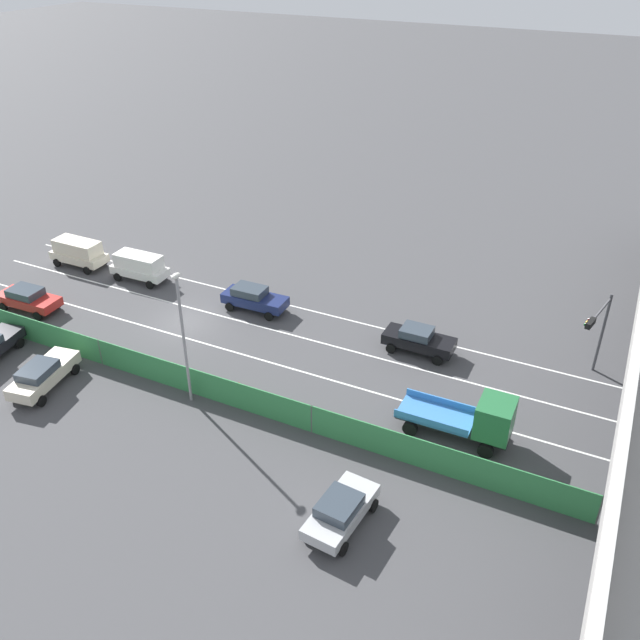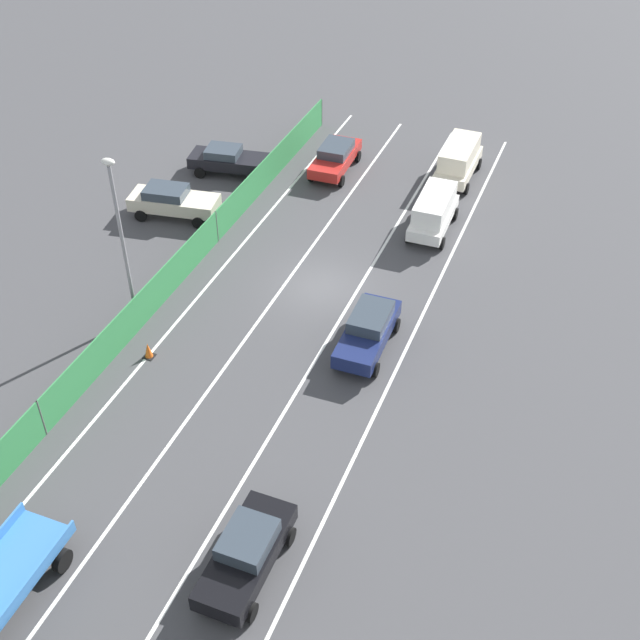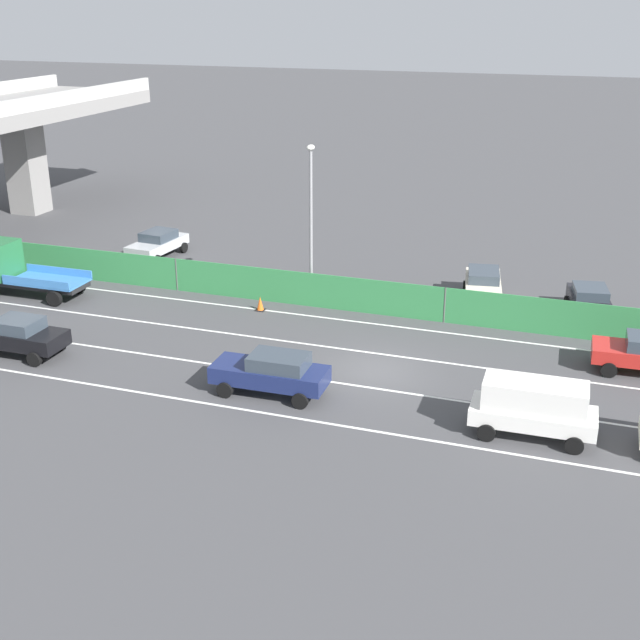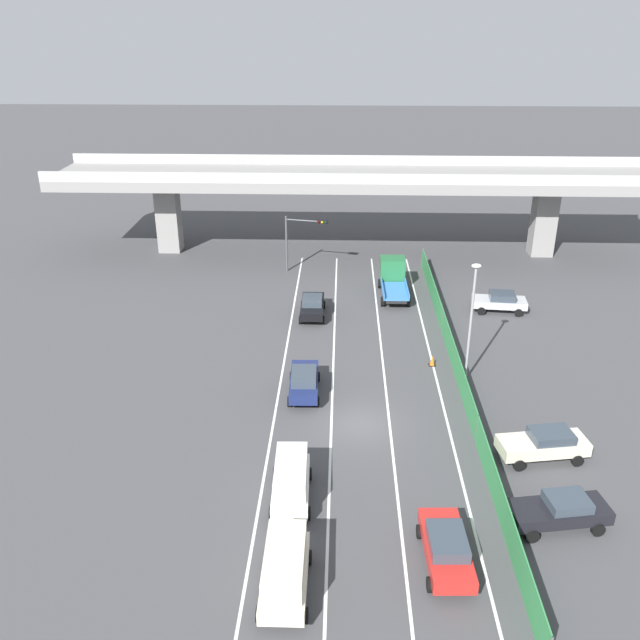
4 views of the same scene
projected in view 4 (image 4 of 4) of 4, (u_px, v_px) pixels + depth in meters
ground_plane at (360, 424)px, 39.07m from camera, size 300.00×300.00×0.00m
lane_line_left_edge at (282, 376)px, 44.25m from camera, size 0.14×47.06×0.01m
lane_line_mid_left at (333, 377)px, 44.15m from camera, size 0.14×47.06×0.01m
lane_line_mid_right at (384, 378)px, 44.05m from camera, size 0.14×47.06×0.01m
lane_line_right_edge at (436, 378)px, 43.94m from camera, size 0.14×47.06×0.01m
elevated_overpass at (355, 182)px, 64.43m from camera, size 57.37×8.89×8.75m
green_fence at (457, 367)px, 43.54m from camera, size 0.10×43.16×1.76m
car_van_cream at (285, 568)px, 27.28m from camera, size 2.04×4.52×2.13m
car_van_white at (291, 478)px, 32.59m from camera, size 2.04×4.40×2.08m
car_sedan_navy at (304, 381)px, 41.76m from camera, size 2.03×4.59×1.70m
car_sedan_black at (312, 305)px, 52.65m from camera, size 1.96×4.44×1.67m
car_sedan_red at (446, 547)px, 28.78m from camera, size 2.16×4.63×1.61m
flatbed_truck_blue at (393, 276)px, 57.16m from camera, size 2.39×5.92×2.73m
parked_sedan_dark at (560, 510)px, 30.96m from camera, size 4.83×2.57×1.58m
parked_sedan_cream at (544, 444)px, 35.68m from camera, size 4.90×2.56×1.67m
parked_wagon_silver at (500, 301)px, 53.55m from camera, size 4.35×2.32×1.58m
traffic_light at (301, 233)px, 60.51m from camera, size 3.89×1.10×5.21m
street_lamp at (472, 313)px, 41.71m from camera, size 0.60×0.36×8.03m
traffic_cone at (432, 361)px, 45.46m from camera, size 0.47×0.47×0.72m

